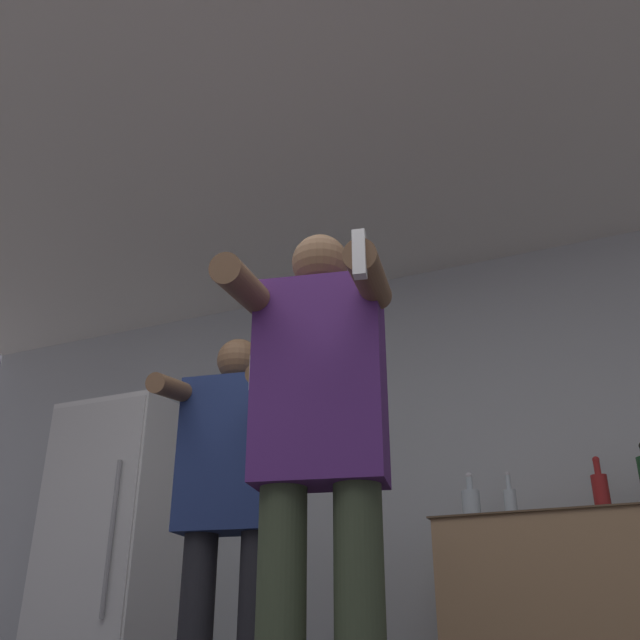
{
  "coord_description": "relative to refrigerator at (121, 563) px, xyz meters",
  "views": [
    {
      "loc": [
        0.92,
        -1.01,
        0.45
      ],
      "look_at": [
        0.06,
        0.95,
        1.43
      ],
      "focal_mm": 40.0,
      "sensor_mm": 36.0,
      "label": 1
    }
  ],
  "objects": [
    {
      "name": "person_man_side",
      "position": [
        1.23,
        -0.89,
        0.11
      ],
      "size": [
        0.56,
        0.54,
        1.7
      ],
      "color": "black",
      "rests_on": "ground_plane"
    },
    {
      "name": "refrigerator",
      "position": [
        0.0,
        0.0,
        0.0
      ],
      "size": [
        0.68,
        0.76,
        1.76
      ],
      "color": "white",
      "rests_on": "ground_plane"
    },
    {
      "name": "bottle_brown_liquor",
      "position": [
        2.19,
        0.1,
        0.19
      ],
      "size": [
        0.06,
        0.06,
        0.25
      ],
      "color": "silver",
      "rests_on": "counter"
    },
    {
      "name": "bottle_green_wine",
      "position": [
        2.6,
        0.1,
        0.21
      ],
      "size": [
        0.07,
        0.07,
        0.28
      ],
      "color": "maroon",
      "rests_on": "counter"
    },
    {
      "name": "bottle_tall_gin",
      "position": [
        2.0,
        0.1,
        0.19
      ],
      "size": [
        0.09,
        0.09,
        0.26
      ],
      "color": "silver",
      "rests_on": "counter"
    },
    {
      "name": "ceiling_slab",
      "position": [
        1.82,
        -1.04,
        1.69
      ],
      "size": [
        7.0,
        3.32,
        0.05
      ],
      "color": "silver",
      "rests_on": "wall_back"
    },
    {
      "name": "person_woman_foreground",
      "position": [
        1.89,
        -1.51,
        0.12
      ],
      "size": [
        0.56,
        0.6,
        1.75
      ],
      "color": "#38422D",
      "rests_on": "ground_plane"
    },
    {
      "name": "wall_back",
      "position": [
        1.82,
        0.39,
        0.39
      ],
      "size": [
        7.0,
        0.06,
        2.55
      ],
      "color": "#B2B7BC",
      "rests_on": "ground_plane"
    },
    {
      "name": "counter",
      "position": [
        2.63,
        0.06,
        -0.39
      ],
      "size": [
        1.52,
        0.64,
        0.98
      ],
      "color": "#997551",
      "rests_on": "ground_plane"
    }
  ]
}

